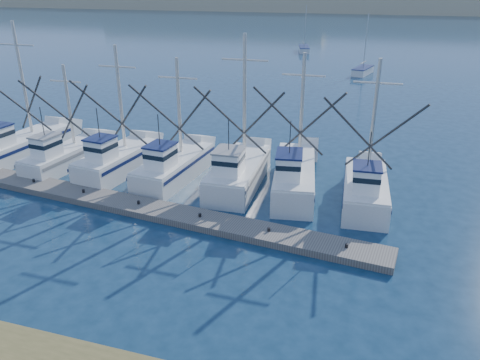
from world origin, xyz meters
name	(u,v)px	position (x,y,z in m)	size (l,w,h in m)	color
ground	(214,303)	(0.00, 0.00, 0.00)	(500.00, 500.00, 0.00)	#0D2439
floating_dock	(139,207)	(-7.05, 6.76, 0.19)	(28.67, 1.91, 0.38)	#66615B
trawler_fleet	(177,166)	(-6.74, 11.53, 0.97)	(28.23, 8.54, 9.66)	silver
sailboat_near	(363,71)	(2.79, 53.87, 0.50)	(2.84, 5.42, 8.10)	silver
sailboat_far	(304,49)	(-8.96, 73.61, 0.50)	(2.96, 6.25, 8.10)	silver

